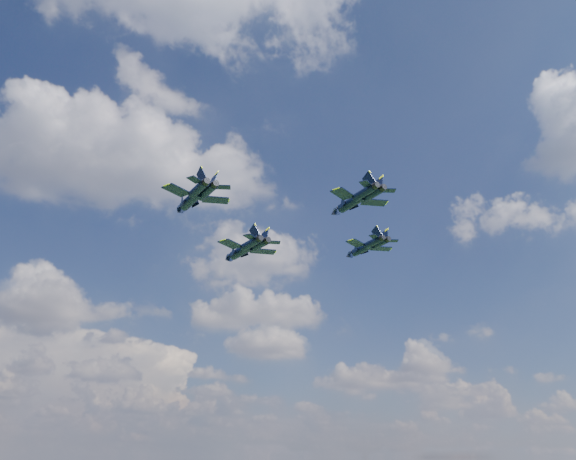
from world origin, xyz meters
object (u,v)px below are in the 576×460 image
(jet_left, at_px, (190,200))
(jet_slot, at_px, (350,203))
(jet_lead, at_px, (241,251))
(jet_right, at_px, (362,249))

(jet_left, xyz_separation_m, jet_slot, (25.45, -8.70, -2.07))
(jet_left, bearing_deg, jet_slot, -39.31)
(jet_lead, bearing_deg, jet_right, -41.87)
(jet_left, height_order, jet_right, jet_left)
(jet_lead, height_order, jet_left, jet_left)
(jet_lead, height_order, jet_right, jet_lead)
(jet_lead, bearing_deg, jet_slot, -88.06)
(jet_left, bearing_deg, jet_lead, 42.36)
(jet_slot, bearing_deg, jet_lead, 95.28)
(jet_lead, distance_m, jet_slot, 33.90)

